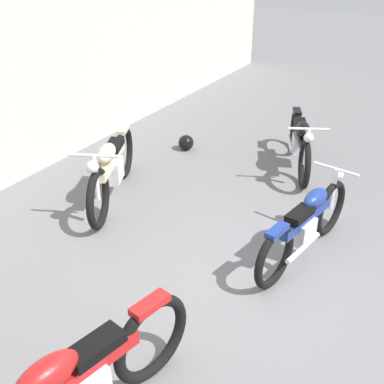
{
  "coord_description": "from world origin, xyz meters",
  "views": [
    {
      "loc": [
        -3.73,
        -1.48,
        3.29
      ],
      "look_at": [
        0.62,
        1.05,
        0.55
      ],
      "focal_mm": 44.82,
      "sensor_mm": 36.0,
      "label": 1
    }
  ],
  "objects_px": {
    "motorcycle_cream": "(112,168)",
    "helmet": "(186,143)",
    "motorcycle_black": "(300,142)",
    "motorcycle_blue": "(306,224)"
  },
  "relations": [
    {
      "from": "helmet",
      "to": "motorcycle_blue",
      "type": "distance_m",
      "value": 3.37
    },
    {
      "from": "helmet",
      "to": "motorcycle_blue",
      "type": "height_order",
      "value": "motorcycle_blue"
    },
    {
      "from": "motorcycle_black",
      "to": "motorcycle_blue",
      "type": "distance_m",
      "value": 2.38
    },
    {
      "from": "helmet",
      "to": "motorcycle_black",
      "type": "relative_size",
      "value": 0.14
    },
    {
      "from": "motorcycle_cream",
      "to": "motorcycle_blue",
      "type": "relative_size",
      "value": 1.04
    },
    {
      "from": "helmet",
      "to": "motorcycle_cream",
      "type": "distance_m",
      "value": 2.02
    },
    {
      "from": "motorcycle_black",
      "to": "motorcycle_cream",
      "type": "distance_m",
      "value": 2.94
    },
    {
      "from": "motorcycle_cream",
      "to": "helmet",
      "type": "bearing_deg",
      "value": 156.04
    },
    {
      "from": "helmet",
      "to": "motorcycle_cream",
      "type": "relative_size",
      "value": 0.13
    },
    {
      "from": "motorcycle_cream",
      "to": "motorcycle_blue",
      "type": "height_order",
      "value": "motorcycle_cream"
    }
  ]
}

